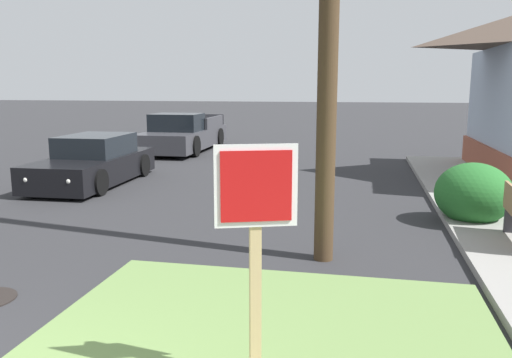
# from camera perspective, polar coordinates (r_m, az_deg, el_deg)

# --- Properties ---
(stop_sign) EXTENTS (0.62, 0.38, 1.98)m
(stop_sign) POSITION_cam_1_polar(r_m,az_deg,el_deg) (4.18, -0.05, -10.65)
(stop_sign) COLOR tan
(stop_sign) RESTS_ON grass_corner_patch
(parked_sedan_black) EXTENTS (1.92, 4.31, 1.25)m
(parked_sedan_black) POSITION_cam_1_polar(r_m,az_deg,el_deg) (13.88, -17.55, 1.72)
(parked_sedan_black) COLOR black
(parked_sedan_black) RESTS_ON ground
(pickup_truck_charcoal) EXTENTS (2.21, 5.58, 1.48)m
(pickup_truck_charcoal) POSITION_cam_1_polar(r_m,az_deg,el_deg) (20.18, -8.09, 4.85)
(pickup_truck_charcoal) COLOR #38383D
(pickup_truck_charcoal) RESTS_ON ground
(shrub_by_curb) EXTENTS (1.37, 1.37, 1.13)m
(shrub_by_curb) POSITION_cam_1_polar(r_m,az_deg,el_deg) (10.16, 22.97, -1.50)
(shrub_by_curb) COLOR #246428
(shrub_by_curb) RESTS_ON ground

